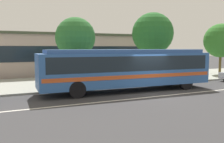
{
  "coord_description": "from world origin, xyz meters",
  "views": [
    {
      "loc": [
        -8.74,
        -12.74,
        2.91
      ],
      "look_at": [
        -1.81,
        2.25,
        1.3
      ],
      "focal_mm": 39.02,
      "sensor_mm": 36.0,
      "label": 1
    }
  ],
  "objects_px": {
    "bus_stop_sign": "(156,62)",
    "street_tree_mid_block": "(153,34)",
    "transit_bus": "(128,67)",
    "street_tree_far_end": "(221,41)",
    "street_tree_near_stop": "(75,38)",
    "pedestrian_waiting_near_sign": "(171,69)"
  },
  "relations": [
    {
      "from": "bus_stop_sign",
      "to": "street_tree_mid_block",
      "type": "bearing_deg",
      "value": 60.85
    },
    {
      "from": "transit_bus",
      "to": "street_tree_mid_block",
      "type": "height_order",
      "value": "street_tree_mid_block"
    },
    {
      "from": "bus_stop_sign",
      "to": "street_tree_far_end",
      "type": "bearing_deg",
      "value": 12.79
    },
    {
      "from": "transit_bus",
      "to": "bus_stop_sign",
      "type": "xyz_separation_m",
      "value": [
        3.66,
        2.01,
        0.16
      ]
    },
    {
      "from": "street_tree_near_stop",
      "to": "street_tree_far_end",
      "type": "relative_size",
      "value": 0.95
    },
    {
      "from": "pedestrian_waiting_near_sign",
      "to": "street_tree_mid_block",
      "type": "relative_size",
      "value": 0.28
    },
    {
      "from": "pedestrian_waiting_near_sign",
      "to": "street_tree_near_stop",
      "type": "xyz_separation_m",
      "value": [
        -7.76,
        1.67,
        2.56
      ]
    },
    {
      "from": "bus_stop_sign",
      "to": "street_tree_far_end",
      "type": "xyz_separation_m",
      "value": [
        9.8,
        2.22,
        1.87
      ]
    },
    {
      "from": "street_tree_near_stop",
      "to": "street_tree_far_end",
      "type": "height_order",
      "value": "street_tree_far_end"
    },
    {
      "from": "pedestrian_waiting_near_sign",
      "to": "bus_stop_sign",
      "type": "xyz_separation_m",
      "value": [
        -1.54,
        0.07,
        0.69
      ]
    },
    {
      "from": "pedestrian_waiting_near_sign",
      "to": "street_tree_far_end",
      "type": "bearing_deg",
      "value": 15.52
    },
    {
      "from": "pedestrian_waiting_near_sign",
      "to": "bus_stop_sign",
      "type": "height_order",
      "value": "bus_stop_sign"
    },
    {
      "from": "pedestrian_waiting_near_sign",
      "to": "street_tree_far_end",
      "type": "height_order",
      "value": "street_tree_far_end"
    },
    {
      "from": "transit_bus",
      "to": "street_tree_mid_block",
      "type": "bearing_deg",
      "value": 42.5
    },
    {
      "from": "transit_bus",
      "to": "pedestrian_waiting_near_sign",
      "type": "bearing_deg",
      "value": 20.42
    },
    {
      "from": "street_tree_near_stop",
      "to": "bus_stop_sign",
      "type": "bearing_deg",
      "value": -14.45
    },
    {
      "from": "pedestrian_waiting_near_sign",
      "to": "street_tree_mid_block",
      "type": "xyz_separation_m",
      "value": [
        0.0,
        2.83,
        3.12
      ]
    },
    {
      "from": "transit_bus",
      "to": "street_tree_near_stop",
      "type": "height_order",
      "value": "street_tree_near_stop"
    },
    {
      "from": "street_tree_near_stop",
      "to": "street_tree_far_end",
      "type": "distance_m",
      "value": 16.03
    },
    {
      "from": "pedestrian_waiting_near_sign",
      "to": "street_tree_far_end",
      "type": "distance_m",
      "value": 8.94
    },
    {
      "from": "street_tree_near_stop",
      "to": "street_tree_mid_block",
      "type": "distance_m",
      "value": 7.86
    },
    {
      "from": "pedestrian_waiting_near_sign",
      "to": "street_tree_mid_block",
      "type": "distance_m",
      "value": 4.21
    }
  ]
}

